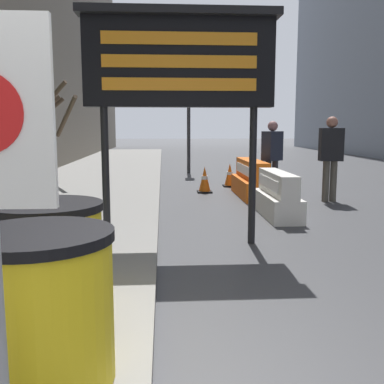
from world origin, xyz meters
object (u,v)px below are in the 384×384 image
(message_board, at_px, (179,63))
(traffic_cone_mid, at_px, (205,180))
(jersey_barrier_orange_far, at_px, (252,180))
(traffic_light_near_curb, at_px, (189,101))
(pedestrian_worker, at_px, (331,152))
(barrel_drum_middle, at_px, (49,259))
(jersey_barrier_white, at_px, (277,197))
(traffic_cone_near, at_px, (230,175))
(barrel_drum_foreground, at_px, (40,307))
(pedestrian_passerby, at_px, (272,152))

(message_board, distance_m, traffic_cone_mid, 5.41)
(jersey_barrier_orange_far, relative_size, traffic_light_near_curb, 0.61)
(pedestrian_worker, bearing_deg, traffic_cone_mid, 156.11)
(barrel_drum_middle, xyz_separation_m, jersey_barrier_white, (2.96, 4.45, -0.23))
(jersey_barrier_white, bearing_deg, traffic_cone_mid, 108.75)
(message_board, height_order, traffic_cone_mid, message_board)
(pedestrian_worker, bearing_deg, jersey_barrier_orange_far, 158.21)
(traffic_cone_near, bearing_deg, jersey_barrier_orange_far, -81.93)
(barrel_drum_middle, bearing_deg, barrel_drum_foreground, -78.82)
(traffic_light_near_curb, bearing_deg, jersey_barrier_white, -81.51)
(traffic_cone_near, bearing_deg, barrel_drum_middle, -107.56)
(message_board, relative_size, jersey_barrier_white, 1.81)
(message_board, bearing_deg, pedestrian_passerby, 61.13)
(barrel_drum_foreground, relative_size, barrel_drum_middle, 1.00)
(traffic_cone_near, relative_size, pedestrian_worker, 0.35)
(barrel_drum_foreground, bearing_deg, jersey_barrier_white, 62.78)
(message_board, relative_size, jersey_barrier_orange_far, 1.48)
(message_board, relative_size, pedestrian_worker, 1.70)
(traffic_light_near_curb, bearing_deg, traffic_cone_mid, -88.57)
(traffic_light_near_curb, height_order, pedestrian_passerby, traffic_light_near_curb)
(traffic_light_near_curb, distance_m, pedestrian_passerby, 5.85)
(barrel_drum_middle, height_order, traffic_cone_mid, barrel_drum_middle)
(message_board, height_order, traffic_cone_near, message_board)
(barrel_drum_middle, relative_size, traffic_cone_mid, 1.39)
(barrel_drum_foreground, bearing_deg, traffic_cone_mid, 78.36)
(jersey_barrier_white, distance_m, traffic_light_near_curb, 8.09)
(barrel_drum_middle, bearing_deg, pedestrian_passerby, 63.13)
(jersey_barrier_white, bearing_deg, pedestrian_passerby, 78.92)
(barrel_drum_foreground, height_order, traffic_cone_mid, barrel_drum_foreground)
(barrel_drum_foreground, bearing_deg, jersey_barrier_orange_far, 70.34)
(barrel_drum_foreground, distance_m, barrel_drum_middle, 0.97)
(pedestrian_passerby, bearing_deg, traffic_light_near_curb, -110.90)
(barrel_drum_foreground, height_order, message_board, message_board)
(barrel_drum_middle, xyz_separation_m, traffic_light_near_curb, (1.81, 12.16, 1.90))
(traffic_cone_mid, bearing_deg, traffic_cone_near, 53.92)
(barrel_drum_foreground, xyz_separation_m, traffic_cone_mid, (1.74, 8.44, -0.27))
(traffic_cone_mid, xyz_separation_m, pedestrian_worker, (2.58, -1.50, 0.77))
(barrel_drum_foreground, xyz_separation_m, barrel_drum_middle, (-0.19, 0.95, 0.00))
(message_board, xyz_separation_m, traffic_cone_mid, (0.80, 4.90, -2.13))
(pedestrian_passerby, bearing_deg, barrel_drum_middle, 25.85)
(traffic_cone_mid, relative_size, pedestrian_worker, 0.35)
(barrel_drum_middle, distance_m, traffic_cone_mid, 7.74)
(barrel_drum_foreground, distance_m, jersey_barrier_orange_far, 8.25)
(message_board, bearing_deg, barrel_drum_foreground, -104.88)
(traffic_light_near_curb, distance_m, pedestrian_worker, 6.88)
(message_board, distance_m, jersey_barrier_white, 3.34)
(traffic_cone_mid, bearing_deg, jersey_barrier_white, -71.25)
(barrel_drum_foreground, relative_size, jersey_barrier_orange_far, 0.43)
(pedestrian_passerby, bearing_deg, message_board, 23.84)
(traffic_cone_mid, bearing_deg, jersey_barrier_orange_far, -33.20)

